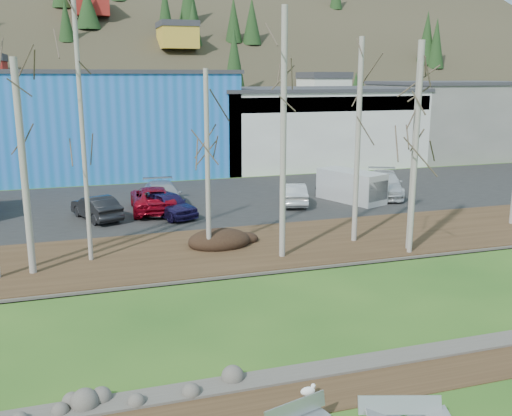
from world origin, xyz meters
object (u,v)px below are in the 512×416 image
object	(u,v)px
car_4	(168,204)
car_7	(384,184)
car_3	(162,196)
car_6	(349,188)
seagull	(308,391)
car_1	(96,207)
car_2	(153,199)
car_5	(293,194)
van_white	(353,186)

from	to	relation	value
car_4	car_7	bearing A→B (deg)	-17.85
car_3	car_6	xyz separation A→B (m)	(11.99, -0.53, -0.11)
seagull	car_1	size ratio (longest dim) A/B	0.11
car_2	car_4	xyz separation A→B (m)	(0.64, -1.59, -0.03)
car_3	car_2	bearing A→B (deg)	-146.90
car_1	car_2	size ratio (longest dim) A/B	0.77
car_5	car_1	bearing A→B (deg)	15.98
seagull	car_3	world-z (taller)	car_3
car_2	van_white	distance (m)	12.42
car_3	car_7	distance (m)	14.52
car_2	car_4	bearing A→B (deg)	115.23
car_1	van_white	xyz separation A→B (m)	(15.60, -0.09, 0.29)
seagull	car_7	world-z (taller)	car_7
car_7	car_5	bearing A→B (deg)	-149.70
car_2	car_6	size ratio (longest dim) A/B	1.11
car_3	car_4	world-z (taller)	car_3
car_3	car_6	bearing A→B (deg)	-0.48
car_6	seagull	bearing A→B (deg)	33.43
car_6	van_white	size ratio (longest dim) A/B	1.01
car_1	van_white	bearing A→B (deg)	158.46
car_3	car_4	size ratio (longest dim) A/B	1.29
car_3	seagull	bearing A→B (deg)	-86.53
seagull	car_6	world-z (taller)	car_6
seagull	car_1	world-z (taller)	car_1
car_1	car_5	bearing A→B (deg)	160.02
car_1	car_2	xyz separation A→B (m)	(3.24, 1.03, 0.07)
car_1	seagull	bearing A→B (deg)	81.17
car_3	van_white	bearing A→B (deg)	-5.11
car_1	van_white	world-z (taller)	van_white
car_7	van_white	distance (m)	2.91
car_2	seagull	bearing A→B (deg)	96.23
car_1	car_3	distance (m)	4.08
car_1	car_3	world-z (taller)	car_3
car_4	car_5	distance (m)	7.86
car_2	car_3	distance (m)	0.70
car_7	van_white	xyz separation A→B (m)	(-2.74, -0.95, 0.17)
seagull	car_6	distance (m)	23.69
car_1	car_6	size ratio (longest dim) A/B	0.85
car_4	car_5	size ratio (longest dim) A/B	1.04
seagull	van_white	xyz separation A→B (m)	(11.25, 19.77, 0.91)
car_1	car_4	distance (m)	3.93
seagull	car_1	distance (m)	20.35
car_6	car_1	bearing A→B (deg)	-24.53
car_2	van_white	bearing A→B (deg)	177.98
car_2	car_3	bearing A→B (deg)	-145.80
car_6	van_white	bearing A→B (deg)	49.49
car_3	car_7	bearing A→B (deg)	-0.02
car_6	van_white	xyz separation A→B (m)	(-0.22, -0.95, 0.29)
seagull	car_2	xyz separation A→B (m)	(-1.12, 20.90, 0.69)
car_2	car_5	size ratio (longest dim) A/B	1.32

